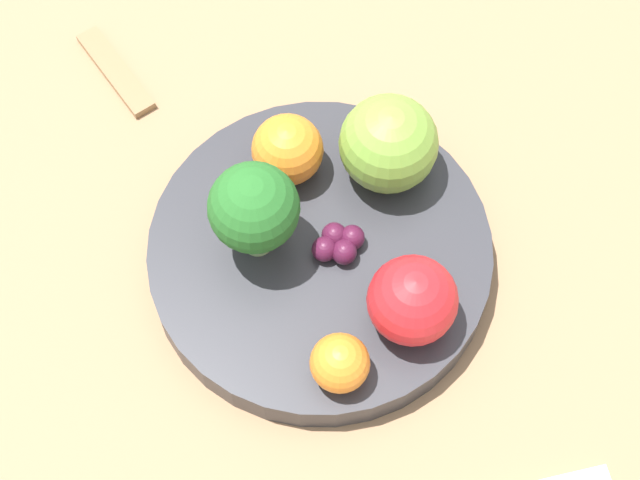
{
  "coord_description": "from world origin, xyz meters",
  "views": [
    {
      "loc": [
        -0.13,
        -0.25,
        0.63
      ],
      "look_at": [
        0.0,
        0.0,
        0.06
      ],
      "focal_mm": 60.0,
      "sensor_mm": 36.0,
      "label": 1
    }
  ],
  "objects": [
    {
      "name": "grape_cluster",
      "position": [
        0.01,
        -0.01,
        0.05
      ],
      "size": [
        0.03,
        0.03,
        0.02
      ],
      "color": "#47142D",
      "rests_on": "bowl"
    },
    {
      "name": "orange_back",
      "position": [
        0.01,
        0.06,
        0.07
      ],
      "size": [
        0.04,
        0.04,
        0.04
      ],
      "color": "orange",
      "rests_on": "bowl"
    },
    {
      "name": "ground_plane",
      "position": [
        0.0,
        0.0,
        0.0
      ],
      "size": [
        6.0,
        6.0,
        0.0
      ],
      "primitive_type": "plane",
      "color": "gray"
    },
    {
      "name": "orange_front",
      "position": [
        -0.03,
        -0.08,
        0.06
      ],
      "size": [
        0.03,
        0.03,
        0.03
      ],
      "color": "orange",
      "rests_on": "bowl"
    },
    {
      "name": "broccoli",
      "position": [
        -0.03,
        0.02,
        0.09
      ],
      "size": [
        0.05,
        0.05,
        0.07
      ],
      "color": "#99C17A",
      "rests_on": "bowl"
    },
    {
      "name": "table_surface",
      "position": [
        0.0,
        0.0,
        0.01
      ],
      "size": [
        1.2,
        1.2,
        0.02
      ],
      "color": "#936D4C",
      "rests_on": "ground_plane"
    },
    {
      "name": "spoon",
      "position": [
        -0.06,
        0.19,
        0.02
      ],
      "size": [
        0.03,
        0.08,
        0.01
      ],
      "color": "olive",
      "rests_on": "table_surface"
    },
    {
      "name": "apple_green",
      "position": [
        0.06,
        0.03,
        0.08
      ],
      "size": [
        0.06,
        0.06,
        0.06
      ],
      "color": "olive",
      "rests_on": "bowl"
    },
    {
      "name": "bowl",
      "position": [
        0.0,
        0.0,
        0.03
      ],
      "size": [
        0.21,
        0.21,
        0.03
      ],
      "color": "#2D2D33",
      "rests_on": "table_surface"
    },
    {
      "name": "apple_red",
      "position": [
        0.03,
        -0.06,
        0.07
      ],
      "size": [
        0.05,
        0.05,
        0.05
      ],
      "color": "red",
      "rests_on": "bowl"
    }
  ]
}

